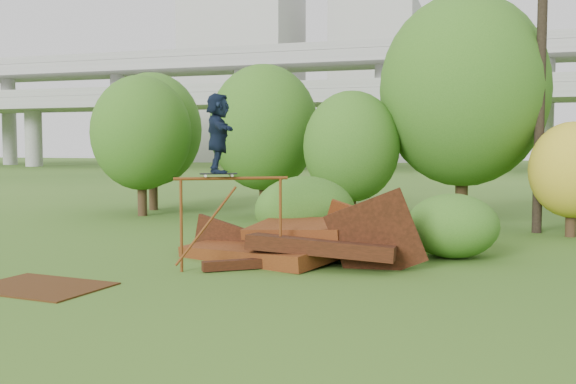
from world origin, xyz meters
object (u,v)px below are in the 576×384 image
(scrap_pile, at_px, (296,244))
(flat_plate, at_px, (41,287))
(skater, at_px, (218,133))
(utility_pole, at_px, (541,70))

(scrap_pile, relative_size, flat_plate, 2.51)
(skater, bearing_deg, scrap_pile, -66.14)
(flat_plate, xyz_separation_m, utility_pole, (9.07, 10.64, 4.74))
(scrap_pile, distance_m, flat_plate, 5.40)
(scrap_pile, distance_m, utility_pole, 9.65)
(scrap_pile, height_order, skater, skater)
(skater, distance_m, flat_plate, 4.45)
(skater, height_order, utility_pole, utility_pole)
(utility_pole, bearing_deg, skater, -129.17)
(skater, bearing_deg, flat_plate, 107.83)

